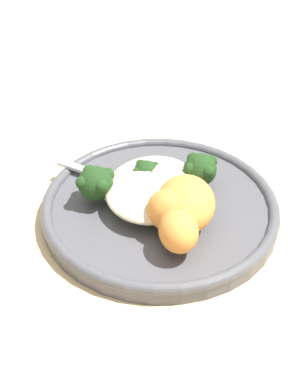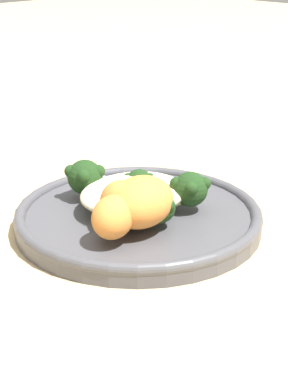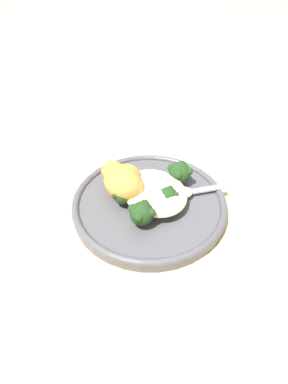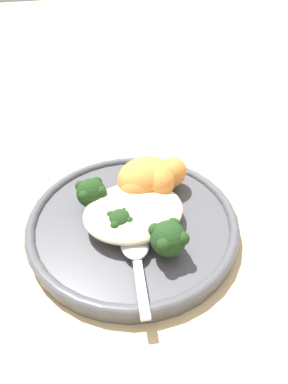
# 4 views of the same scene
# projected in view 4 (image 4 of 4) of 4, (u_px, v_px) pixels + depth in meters

# --- Properties ---
(ground_plane) EXTENTS (4.00, 4.00, 0.00)m
(ground_plane) POSITION_uv_depth(u_px,v_px,m) (127.00, 228.00, 0.37)
(ground_plane) COLOR #D6B784
(plate) EXTENTS (0.25, 0.25, 0.02)m
(plate) POSITION_uv_depth(u_px,v_px,m) (132.00, 218.00, 0.36)
(plate) COLOR #4C4C51
(plate) RESTS_ON ground_plane
(quinoa_mound) EXTENTS (0.12, 0.10, 0.02)m
(quinoa_mound) POSITION_uv_depth(u_px,v_px,m) (134.00, 211.00, 0.34)
(quinoa_mound) COLOR beige
(quinoa_mound) RESTS_ON plate
(broccoli_stalk_0) EXTENTS (0.05, 0.08, 0.03)m
(broccoli_stalk_0) POSITION_uv_depth(u_px,v_px,m) (136.00, 187.00, 0.37)
(broccoli_stalk_0) COLOR #ADC675
(broccoli_stalk_0) RESTS_ON plate
(broccoli_stalk_1) EXTENTS (0.11, 0.07, 0.04)m
(broccoli_stalk_1) POSITION_uv_depth(u_px,v_px,m) (103.00, 195.00, 0.36)
(broccoli_stalk_1) COLOR #ADC675
(broccoli_stalk_1) RESTS_ON plate
(broccoli_stalk_2) EXTENTS (0.08, 0.05, 0.03)m
(broccoli_stalk_2) POSITION_uv_depth(u_px,v_px,m) (129.00, 217.00, 0.33)
(broccoli_stalk_2) COLOR #ADC675
(broccoli_stalk_2) RESTS_ON plate
(broccoli_stalk_3) EXTENTS (0.05, 0.11, 0.04)m
(broccoli_stalk_3) POSITION_uv_depth(u_px,v_px,m) (166.00, 231.00, 0.31)
(broccoli_stalk_3) COLOR #ADC675
(broccoli_stalk_3) RESTS_ON plate
(sweet_potato_chunk_0) EXTENTS (0.06, 0.05, 0.04)m
(sweet_potato_chunk_0) POSITION_uv_depth(u_px,v_px,m) (171.00, 173.00, 0.38)
(sweet_potato_chunk_0) COLOR orange
(sweet_potato_chunk_0) RESTS_ON plate
(sweet_potato_chunk_1) EXTENTS (0.05, 0.04, 0.04)m
(sweet_potato_chunk_1) POSITION_uv_depth(u_px,v_px,m) (139.00, 187.00, 0.36)
(sweet_potato_chunk_1) COLOR orange
(sweet_potato_chunk_1) RESTS_ON plate
(sweet_potato_chunk_2) EXTENTS (0.08, 0.07, 0.05)m
(sweet_potato_chunk_2) POSITION_uv_depth(u_px,v_px,m) (145.00, 177.00, 0.37)
(sweet_potato_chunk_2) COLOR orange
(sweet_potato_chunk_2) RESTS_ON plate
(sweet_potato_chunk_3) EXTENTS (0.05, 0.06, 0.04)m
(sweet_potato_chunk_3) POSITION_uv_depth(u_px,v_px,m) (158.00, 180.00, 0.37)
(sweet_potato_chunk_3) COLOR orange
(sweet_potato_chunk_3) RESTS_ON plate
(spoon) EXTENTS (0.04, 0.10, 0.01)m
(spoon) POSITION_uv_depth(u_px,v_px,m) (136.00, 250.00, 0.31)
(spoon) COLOR silver
(spoon) RESTS_ON plate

